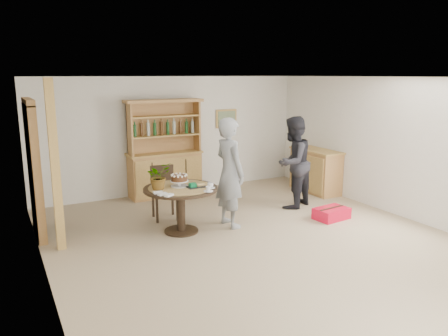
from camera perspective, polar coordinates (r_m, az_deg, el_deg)
ground at (r=6.81m, az=4.54°, el=-9.78°), size 7.00×7.00×0.00m
room_shell at (r=6.38m, az=4.79°, el=4.91°), size 6.04×7.04×2.52m
doorway at (r=7.47m, az=-23.67°, el=0.05°), size 0.13×1.10×2.18m
pine_post at (r=6.68m, az=-21.20°, el=0.18°), size 0.12×0.12×2.50m
hutch at (r=9.29m, az=-7.75°, el=0.54°), size 1.62×0.54×2.04m
sideboard at (r=9.79m, az=11.87°, el=-0.32°), size 0.54×1.26×0.94m
dining_table at (r=7.11m, az=-5.68°, el=-3.70°), size 1.20×1.20×0.76m
dining_chair at (r=7.88m, az=-7.89°, el=-2.70°), size 0.47×0.47×0.95m
birthday_cake at (r=7.09m, az=-5.88°, el=-1.44°), size 0.30×0.30×0.20m
flower_vase at (r=6.95m, az=-8.57°, el=-1.05°), size 0.47×0.44×0.42m
gift_tray at (r=7.04m, az=-3.71°, el=-2.31°), size 0.30×0.20×0.08m
coffee_cup_a at (r=6.98m, az=-1.79°, el=-2.32°), size 0.15×0.15×0.09m
coffee_cup_b at (r=6.78m, az=-2.07°, el=-2.79°), size 0.15×0.15×0.08m
napkins at (r=6.65m, az=-7.95°, el=-3.37°), size 0.24×0.33×0.03m
teen_boy at (r=7.30m, az=0.75°, el=-0.62°), size 0.50×0.71×1.85m
adult_person at (r=8.46m, az=8.97°, el=0.71°), size 1.06×0.96×1.77m
red_suitcase at (r=8.09m, az=13.86°, el=-5.78°), size 0.64×0.46×0.21m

